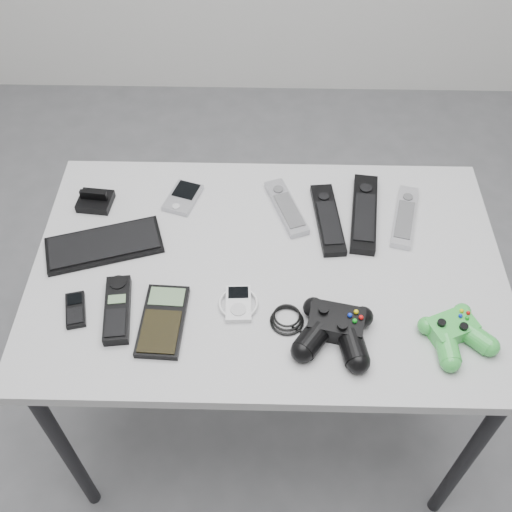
{
  "coord_description": "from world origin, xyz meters",
  "views": [
    {
      "loc": [
        -0.03,
        -0.78,
        1.72
      ],
      "look_at": [
        -0.05,
        0.06,
        0.72
      ],
      "focal_mm": 42.0,
      "sensor_mm": 36.0,
      "label": 1
    }
  ],
  "objects_px": {
    "remote_silver_b": "(405,216)",
    "remote_black_b": "(328,219)",
    "pda_keyboard": "(104,245)",
    "calculator": "(163,321)",
    "controller_black": "(335,329)",
    "controller_green": "(456,332)",
    "mobile_phone": "(75,310)",
    "pda": "(183,197)",
    "remote_black_a": "(364,213)",
    "mp3_player": "(238,303)",
    "cordless_handset": "(117,309)",
    "remote_silver_a": "(286,207)",
    "desk": "(268,281)"
  },
  "relations": [
    {
      "from": "cordless_handset",
      "to": "desk",
      "type": "bearing_deg",
      "value": 16.7
    },
    {
      "from": "remote_silver_b",
      "to": "controller_green",
      "type": "xyz_separation_m",
      "value": [
        0.05,
        -0.33,
        0.01
      ]
    },
    {
      "from": "pda",
      "to": "mobile_phone",
      "type": "height_order",
      "value": "pda"
    },
    {
      "from": "remote_silver_b",
      "to": "remote_black_b",
      "type": "bearing_deg",
      "value": -162.09
    },
    {
      "from": "cordless_handset",
      "to": "calculator",
      "type": "xyz_separation_m",
      "value": [
        0.1,
        -0.02,
        -0.0
      ]
    },
    {
      "from": "desk",
      "to": "remote_black_b",
      "type": "xyz_separation_m",
      "value": [
        0.14,
        0.13,
        0.07
      ]
    },
    {
      "from": "desk",
      "to": "controller_green",
      "type": "relative_size",
      "value": 7.49
    },
    {
      "from": "desk",
      "to": "pda",
      "type": "bearing_deg",
      "value": 136.44
    },
    {
      "from": "remote_silver_a",
      "to": "cordless_handset",
      "type": "height_order",
      "value": "cordless_handset"
    },
    {
      "from": "controller_green",
      "to": "pda_keyboard",
      "type": "bearing_deg",
      "value": 139.15
    },
    {
      "from": "remote_silver_a",
      "to": "remote_silver_b",
      "type": "bearing_deg",
      "value": -25.11
    },
    {
      "from": "remote_silver_b",
      "to": "calculator",
      "type": "distance_m",
      "value": 0.61
    },
    {
      "from": "pda_keyboard",
      "to": "controller_green",
      "type": "bearing_deg",
      "value": -34.27
    },
    {
      "from": "pda",
      "to": "remote_black_a",
      "type": "bearing_deg",
      "value": 11.76
    },
    {
      "from": "remote_black_b",
      "to": "mobile_phone",
      "type": "height_order",
      "value": "remote_black_b"
    },
    {
      "from": "pda_keyboard",
      "to": "pda",
      "type": "bearing_deg",
      "value": 26.39
    },
    {
      "from": "pda",
      "to": "remote_silver_a",
      "type": "xyz_separation_m",
      "value": [
        0.25,
        -0.03,
        0.0
      ]
    },
    {
      "from": "calculator",
      "to": "mobile_phone",
      "type": "bearing_deg",
      "value": 175.37
    },
    {
      "from": "pda",
      "to": "cordless_handset",
      "type": "xyz_separation_m",
      "value": [
        -0.1,
        -0.34,
        0.0
      ]
    },
    {
      "from": "mobile_phone",
      "to": "mp3_player",
      "type": "height_order",
      "value": "mp3_player"
    },
    {
      "from": "remote_black_b",
      "to": "calculator",
      "type": "bearing_deg",
      "value": -146.23
    },
    {
      "from": "remote_silver_b",
      "to": "controller_green",
      "type": "distance_m",
      "value": 0.33
    },
    {
      "from": "controller_black",
      "to": "controller_green",
      "type": "distance_m",
      "value": 0.24
    },
    {
      "from": "calculator",
      "to": "controller_black",
      "type": "bearing_deg",
      "value": -1.17
    },
    {
      "from": "remote_silver_a",
      "to": "controller_black",
      "type": "height_order",
      "value": "controller_black"
    },
    {
      "from": "calculator",
      "to": "mp3_player",
      "type": "relative_size",
      "value": 1.95
    },
    {
      "from": "pda",
      "to": "remote_black_a",
      "type": "distance_m",
      "value": 0.44
    },
    {
      "from": "controller_green",
      "to": "remote_silver_b",
      "type": "bearing_deg",
      "value": 75.17
    },
    {
      "from": "pda",
      "to": "cordless_handset",
      "type": "relative_size",
      "value": 0.65
    },
    {
      "from": "desk",
      "to": "mobile_phone",
      "type": "distance_m",
      "value": 0.43
    },
    {
      "from": "remote_black_a",
      "to": "mobile_phone",
      "type": "xyz_separation_m",
      "value": [
        -0.62,
        -0.29,
        -0.01
      ]
    },
    {
      "from": "remote_silver_b",
      "to": "pda",
      "type": "bearing_deg",
      "value": -171.86
    },
    {
      "from": "remote_black_a",
      "to": "desk",
      "type": "bearing_deg",
      "value": -138.58
    },
    {
      "from": "desk",
      "to": "controller_black",
      "type": "relative_size",
      "value": 3.96
    },
    {
      "from": "pda_keyboard",
      "to": "mp3_player",
      "type": "relative_size",
      "value": 2.91
    },
    {
      "from": "pda_keyboard",
      "to": "calculator",
      "type": "height_order",
      "value": "calculator"
    },
    {
      "from": "remote_silver_b",
      "to": "cordless_handset",
      "type": "bearing_deg",
      "value": -141.99
    },
    {
      "from": "mobile_phone",
      "to": "controller_green",
      "type": "xyz_separation_m",
      "value": [
        0.77,
        -0.05,
        0.01
      ]
    },
    {
      "from": "remote_silver_a",
      "to": "controller_black",
      "type": "distance_m",
      "value": 0.36
    },
    {
      "from": "remote_silver_a",
      "to": "remote_black_b",
      "type": "relative_size",
      "value": 0.84
    },
    {
      "from": "remote_silver_b",
      "to": "controller_green",
      "type": "bearing_deg",
      "value": -66.96
    },
    {
      "from": "mp3_player",
      "to": "pda_keyboard",
      "type": "bearing_deg",
      "value": 150.74
    },
    {
      "from": "controller_green",
      "to": "calculator",
      "type": "bearing_deg",
      "value": 153.73
    },
    {
      "from": "cordless_handset",
      "to": "controller_black",
      "type": "bearing_deg",
      "value": -13.06
    },
    {
      "from": "calculator",
      "to": "controller_black",
      "type": "xyz_separation_m",
      "value": [
        0.35,
        -0.02,
        0.02
      ]
    },
    {
      "from": "desk",
      "to": "mobile_phone",
      "type": "xyz_separation_m",
      "value": [
        -0.4,
        -0.14,
        0.07
      ]
    },
    {
      "from": "remote_black_a",
      "to": "remote_silver_a",
      "type": "bearing_deg",
      "value": -177.9
    },
    {
      "from": "remote_black_a",
      "to": "remote_silver_b",
      "type": "relative_size",
      "value": 1.26
    },
    {
      "from": "pda_keyboard",
      "to": "mobile_phone",
      "type": "height_order",
      "value": "pda_keyboard"
    },
    {
      "from": "controller_black",
      "to": "controller_green",
      "type": "relative_size",
      "value": 1.89
    }
  ]
}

